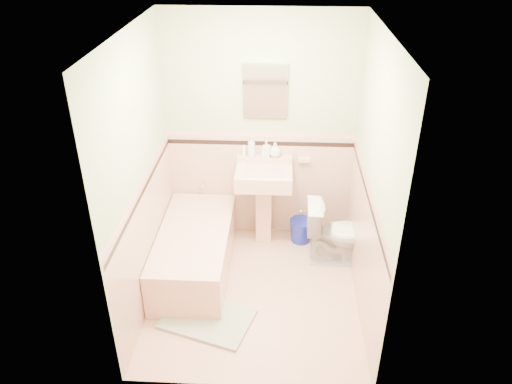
{
  "coord_description": "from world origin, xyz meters",
  "views": [
    {
      "loc": [
        0.22,
        -3.76,
        3.3
      ],
      "look_at": [
        0.0,
        0.25,
        1.0
      ],
      "focal_mm": 35.08,
      "sensor_mm": 36.0,
      "label": 1
    }
  ],
  "objects_px": {
    "soap_bottle_left": "(251,146)",
    "soap_bottle_mid": "(266,149)",
    "toilet": "(339,233)",
    "medicine_cabinet": "(265,91)",
    "sink": "(264,207)",
    "soap_bottle_right": "(275,150)",
    "bathtub": "(195,252)",
    "shoe": "(199,312)",
    "bucket": "(301,231)"
  },
  "relations": [
    {
      "from": "bathtub",
      "to": "soap_bottle_right",
      "type": "distance_m",
      "value": 1.36
    },
    {
      "from": "sink",
      "to": "shoe",
      "type": "xyz_separation_m",
      "value": [
        -0.54,
        -1.22,
        -0.4
      ]
    },
    {
      "from": "bathtub",
      "to": "soap_bottle_mid",
      "type": "bearing_deg",
      "value": 45.47
    },
    {
      "from": "soap_bottle_left",
      "to": "soap_bottle_mid",
      "type": "distance_m",
      "value": 0.16
    },
    {
      "from": "toilet",
      "to": "bathtub",
      "type": "bearing_deg",
      "value": 100.36
    },
    {
      "from": "bathtub",
      "to": "sink",
      "type": "xyz_separation_m",
      "value": [
        0.68,
        0.53,
        0.24
      ]
    },
    {
      "from": "sink",
      "to": "shoe",
      "type": "bearing_deg",
      "value": -114.03
    },
    {
      "from": "soap_bottle_left",
      "to": "soap_bottle_right",
      "type": "distance_m",
      "value": 0.25
    },
    {
      "from": "soap_bottle_left",
      "to": "toilet",
      "type": "height_order",
      "value": "soap_bottle_left"
    },
    {
      "from": "medicine_cabinet",
      "to": "toilet",
      "type": "height_order",
      "value": "medicine_cabinet"
    },
    {
      "from": "sink",
      "to": "bucket",
      "type": "distance_m",
      "value": 0.54
    },
    {
      "from": "soap_bottle_mid",
      "to": "shoe",
      "type": "distance_m",
      "value": 1.82
    },
    {
      "from": "soap_bottle_left",
      "to": "shoe",
      "type": "relative_size",
      "value": 1.68
    },
    {
      "from": "soap_bottle_left",
      "to": "shoe",
      "type": "bearing_deg",
      "value": -106.08
    },
    {
      "from": "bathtub",
      "to": "soap_bottle_right",
      "type": "xyz_separation_m",
      "value": [
        0.79,
        0.71,
        0.84
      ]
    },
    {
      "from": "soap_bottle_left",
      "to": "soap_bottle_mid",
      "type": "bearing_deg",
      "value": 0.0
    },
    {
      "from": "sink",
      "to": "toilet",
      "type": "xyz_separation_m",
      "value": [
        0.8,
        -0.28,
        -0.11
      ]
    },
    {
      "from": "bathtub",
      "to": "soap_bottle_mid",
      "type": "relative_size",
      "value": 8.3
    },
    {
      "from": "toilet",
      "to": "shoe",
      "type": "height_order",
      "value": "toilet"
    },
    {
      "from": "shoe",
      "to": "soap_bottle_left",
      "type": "bearing_deg",
      "value": 70.08
    },
    {
      "from": "medicine_cabinet",
      "to": "soap_bottle_right",
      "type": "xyz_separation_m",
      "value": [
        0.11,
        -0.03,
        -0.63
      ]
    },
    {
      "from": "sink",
      "to": "soap_bottle_right",
      "type": "height_order",
      "value": "soap_bottle_right"
    },
    {
      "from": "bucket",
      "to": "bathtub",
      "type": "bearing_deg",
      "value": -151.92
    },
    {
      "from": "bathtub",
      "to": "bucket",
      "type": "xyz_separation_m",
      "value": [
        1.1,
        0.59,
        -0.09
      ]
    },
    {
      "from": "bathtub",
      "to": "bucket",
      "type": "height_order",
      "value": "bathtub"
    },
    {
      "from": "shoe",
      "to": "sink",
      "type": "bearing_deg",
      "value": 62.13
    },
    {
      "from": "soap_bottle_left",
      "to": "medicine_cabinet",
      "type": "bearing_deg",
      "value": 12.08
    },
    {
      "from": "medicine_cabinet",
      "to": "bathtub",
      "type": "bearing_deg",
      "value": -132.58
    },
    {
      "from": "toilet",
      "to": "shoe",
      "type": "xyz_separation_m",
      "value": [
        -1.34,
        -0.94,
        -0.29
      ]
    },
    {
      "from": "soap_bottle_right",
      "to": "soap_bottle_left",
      "type": "bearing_deg",
      "value": 180.0
    },
    {
      "from": "bathtub",
      "to": "sink",
      "type": "bearing_deg",
      "value": 37.93
    },
    {
      "from": "toilet",
      "to": "bucket",
      "type": "height_order",
      "value": "toilet"
    },
    {
      "from": "bathtub",
      "to": "bucket",
      "type": "distance_m",
      "value": 1.25
    },
    {
      "from": "soap_bottle_left",
      "to": "bathtub",
      "type": "bearing_deg",
      "value": -127.25
    },
    {
      "from": "medicine_cabinet",
      "to": "sink",
      "type": "bearing_deg",
      "value": -90.0
    },
    {
      "from": "soap_bottle_mid",
      "to": "toilet",
      "type": "height_order",
      "value": "soap_bottle_mid"
    },
    {
      "from": "sink",
      "to": "soap_bottle_left",
      "type": "xyz_separation_m",
      "value": [
        -0.14,
        0.18,
        0.64
      ]
    },
    {
      "from": "shoe",
      "to": "bucket",
      "type": "bearing_deg",
      "value": 49.09
    },
    {
      "from": "medicine_cabinet",
      "to": "shoe",
      "type": "relative_size",
      "value": 4.14
    },
    {
      "from": "soap_bottle_left",
      "to": "soap_bottle_mid",
      "type": "height_order",
      "value": "soap_bottle_left"
    },
    {
      "from": "toilet",
      "to": "medicine_cabinet",
      "type": "bearing_deg",
      "value": 59.09
    },
    {
      "from": "soap_bottle_right",
      "to": "bucket",
      "type": "xyz_separation_m",
      "value": [
        0.31,
        -0.12,
        -0.94
      ]
    },
    {
      "from": "bathtub",
      "to": "medicine_cabinet",
      "type": "bearing_deg",
      "value": 47.42
    },
    {
      "from": "bathtub",
      "to": "bucket",
      "type": "bearing_deg",
      "value": 28.08
    },
    {
      "from": "sink",
      "to": "soap_bottle_right",
      "type": "bearing_deg",
      "value": 58.8
    },
    {
      "from": "soap_bottle_left",
      "to": "shoe",
      "type": "distance_m",
      "value": 1.79
    },
    {
      "from": "sink",
      "to": "soap_bottle_mid",
      "type": "bearing_deg",
      "value": 84.18
    },
    {
      "from": "bathtub",
      "to": "soap_bottle_left",
      "type": "xyz_separation_m",
      "value": [
        0.54,
        0.71,
        0.88
      ]
    },
    {
      "from": "bathtub",
      "to": "bucket",
      "type": "relative_size",
      "value": 5.72
    },
    {
      "from": "toilet",
      "to": "shoe",
      "type": "distance_m",
      "value": 1.66
    }
  ]
}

